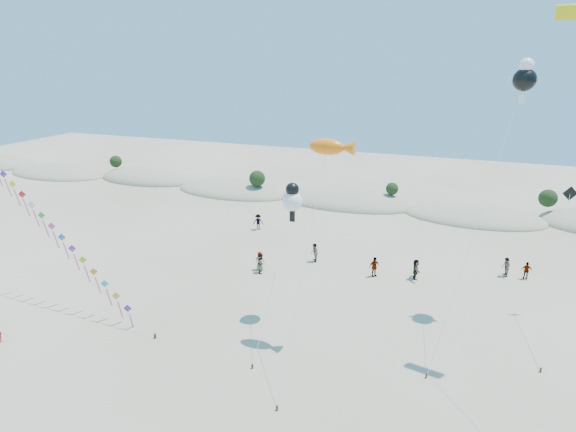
# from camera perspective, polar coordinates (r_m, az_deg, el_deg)

# --- Properties ---
(dune_ridge) EXTENTS (145.30, 11.49, 5.57)m
(dune_ridge) POSITION_cam_1_polar(r_m,az_deg,el_deg) (64.17, 7.72, 1.74)
(dune_ridge) COLOR gray
(dune_ridge) RESTS_ON ground
(kite_train) EXTENTS (28.31, 6.19, 17.67)m
(kite_train) POSITION_cam_1_polar(r_m,az_deg,el_deg) (43.86, -30.12, 3.53)
(kite_train) COLOR #3F2D1E
(kite_train) RESTS_ON ground
(fish_kite) EXTENTS (2.87, 9.19, 13.51)m
(fish_kite) POSITION_cam_1_polar(r_m,az_deg,el_deg) (30.06, 5.21, 8.08)
(fish_kite) COLOR #3F2D1E
(fish_kite) RESTS_ON ground
(cartoon_kite_low) EXTENTS (1.41, 8.17, 10.04)m
(cartoon_kite_low) POSITION_cam_1_polar(r_m,az_deg,el_deg) (33.53, 0.51, 2.04)
(cartoon_kite_low) COLOR #3F2D1E
(cartoon_kite_low) RESTS_ON ground
(cartoon_kite_high) EXTENTS (4.91, 11.99, 18.24)m
(cartoon_kite_high) POSITION_cam_1_polar(r_m,az_deg,el_deg) (36.96, 26.25, 14.52)
(cartoon_kite_high) COLOR #3F2D1E
(cartoon_kite_high) RESTS_ON ground
(dark_kite) EXTENTS (2.08, 9.40, 9.60)m
(dark_kite) POSITION_cam_1_polar(r_m,az_deg,el_deg) (38.04, 29.87, -1.66)
(dark_kite) COLOR #3F2D1E
(dark_kite) RESTS_ON ground
(beachgoers) EXTENTS (34.72, 11.18, 1.80)m
(beachgoers) POSITION_cam_1_polar(r_m,az_deg,el_deg) (44.71, 10.56, -4.91)
(beachgoers) COLOR slate
(beachgoers) RESTS_ON ground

